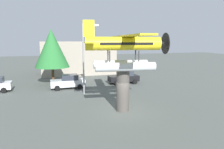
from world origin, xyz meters
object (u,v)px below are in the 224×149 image
object	(u,v)px
streetlight_primary	(85,54)
tree_east	(52,48)
storefront_building	(77,57)
floatplane_monument	(125,49)
car_mid_silver	(68,82)
display_pedestal	(123,90)
car_far_black	(124,77)

from	to	relation	value
streetlight_primary	tree_east	size ratio (longest dim) A/B	1.04
storefront_building	tree_east	bearing A→B (deg)	-118.50
floatplane_monument	tree_east	world-z (taller)	floatplane_monument
streetlight_primary	storefront_building	size ratio (longest dim) A/B	0.61
floatplane_monument	car_mid_silver	bearing A→B (deg)	119.08
display_pedestal	car_far_black	bearing A→B (deg)	68.35
display_pedestal	tree_east	size ratio (longest dim) A/B	0.48
floatplane_monument	storefront_building	bearing A→B (deg)	100.41
tree_east	car_mid_silver	bearing A→B (deg)	-63.35
floatplane_monument	storefront_building	distance (m)	22.16
car_far_black	streetlight_primary	size ratio (longest dim) A/B	0.54
streetlight_primary	storefront_building	bearing A→B (deg)	84.68
car_far_black	storefront_building	size ratio (longest dim) A/B	0.33
display_pedestal	car_far_black	size ratio (longest dim) A/B	0.85
storefront_building	streetlight_primary	bearing A→B (deg)	-95.32
car_far_black	storefront_building	bearing A→B (deg)	-67.29
floatplane_monument	tree_east	bearing A→B (deg)	120.75
floatplane_monument	car_mid_silver	distance (m)	11.44
display_pedestal	floatplane_monument	size ratio (longest dim) A/B	0.34
car_mid_silver	display_pedestal	bearing A→B (deg)	109.69
display_pedestal	car_mid_silver	xyz separation A→B (m)	(-3.54, 9.89, -0.91)
car_far_black	tree_east	distance (m)	10.63
streetlight_primary	tree_east	world-z (taller)	streetlight_primary
floatplane_monument	car_far_black	world-z (taller)	floatplane_monument
car_mid_silver	car_far_black	xyz separation A→B (m)	(7.78, 0.78, 0.00)
display_pedestal	streetlight_primary	distance (m)	7.53
floatplane_monument	streetlight_primary	size ratio (longest dim) A/B	1.34
tree_east	display_pedestal	bearing A→B (deg)	-68.47
floatplane_monument	storefront_building	world-z (taller)	floatplane_monument
car_mid_silver	car_far_black	distance (m)	7.82
display_pedestal	streetlight_primary	world-z (taller)	streetlight_primary
streetlight_primary	tree_east	xyz separation A→B (m)	(-3.32, 6.53, 0.39)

